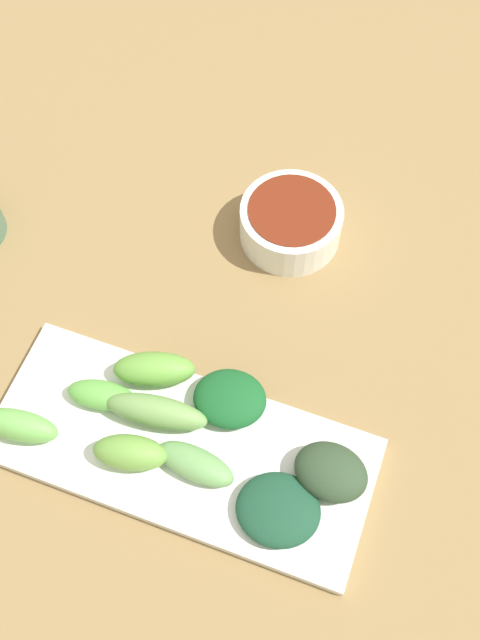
% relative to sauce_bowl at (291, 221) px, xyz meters
% --- Properties ---
extents(tabletop, '(2.10, 2.10, 0.02)m').
position_rel_sauce_bowl_xyz_m(tabletop, '(0.12, -0.04, -0.03)').
color(tabletop, olive).
rests_on(tabletop, ground).
extents(sauce_bowl, '(0.10, 0.10, 0.04)m').
position_rel_sauce_bowl_xyz_m(sauce_bowl, '(0.00, 0.00, 0.00)').
color(sauce_bowl, white).
rests_on(sauce_bowl, tabletop).
extents(serving_plate, '(0.13, 0.33, 0.01)m').
position_rel_sauce_bowl_xyz_m(serving_plate, '(0.25, -0.02, -0.02)').
color(serving_plate, white).
rests_on(serving_plate, tabletop).
extents(broccoli_leafy_0, '(0.05, 0.07, 0.03)m').
position_rel_sauce_bowl_xyz_m(broccoli_leafy_0, '(0.23, 0.11, 0.00)').
color(broccoli_leafy_0, '#2E452C').
rests_on(broccoli_leafy_0, serving_plate).
extents(broccoli_stalk_1, '(0.04, 0.09, 0.03)m').
position_rel_sauce_bowl_xyz_m(broccoli_stalk_1, '(0.23, -0.04, 0.00)').
color(broccoli_stalk_1, '#72A255').
rests_on(broccoli_stalk_1, serving_plate).
extents(broccoli_stalk_2, '(0.03, 0.07, 0.02)m').
position_rel_sauce_bowl_xyz_m(broccoli_stalk_2, '(0.26, 0.00, -0.00)').
color(broccoli_stalk_2, '#6AA159').
rests_on(broccoli_stalk_2, serving_plate).
extents(broccoli_stalk_3, '(0.04, 0.07, 0.03)m').
position_rel_sauce_bowl_xyz_m(broccoli_stalk_3, '(0.28, -0.15, 0.00)').
color(broccoli_stalk_3, '#6DBB54').
rests_on(broccoli_stalk_3, serving_plate).
extents(broccoli_leafy_4, '(0.07, 0.07, 0.02)m').
position_rel_sauce_bowl_xyz_m(broccoli_leafy_4, '(0.20, 0.01, 0.00)').
color(broccoli_leafy_4, '#185927').
rests_on(broccoli_leafy_4, serving_plate).
extents(broccoli_stalk_5, '(0.05, 0.08, 0.03)m').
position_rel_sauce_bowl_xyz_m(broccoli_stalk_5, '(0.19, -0.06, 0.00)').
color(broccoli_stalk_5, '#68A840').
rests_on(broccoli_stalk_5, serving_plate).
extents(broccoli_stalk_6, '(0.04, 0.07, 0.03)m').
position_rel_sauce_bowl_xyz_m(broccoli_stalk_6, '(0.27, -0.05, 0.00)').
color(broccoli_stalk_6, '#6BA442').
rests_on(broccoli_stalk_6, serving_plate).
extents(broccoli_stalk_7, '(0.04, 0.06, 0.02)m').
position_rel_sauce_bowl_xyz_m(broccoli_stalk_7, '(0.23, -0.10, -0.00)').
color(broccoli_stalk_7, '#61AE47').
rests_on(broccoli_stalk_7, serving_plate).
extents(broccoli_leafy_8, '(0.07, 0.08, 0.02)m').
position_rel_sauce_bowl_xyz_m(broccoli_leafy_8, '(0.27, 0.08, -0.00)').
color(broccoli_leafy_8, '#1A472F').
rests_on(broccoli_leafy_8, serving_plate).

